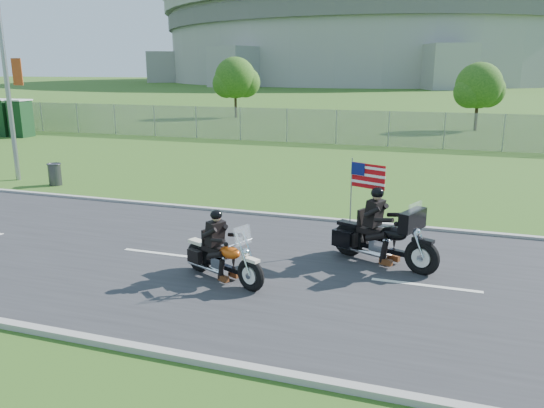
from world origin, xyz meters
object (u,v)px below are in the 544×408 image
(streetlight, at_px, (6,32))
(porta_toilet_b, at_px, (3,118))
(motorcycle_lead, at_px, (222,259))
(porta_toilet_a, at_px, (21,119))
(motorcycle_follow, at_px, (383,240))
(trash_can, at_px, (55,175))

(streetlight, relative_size, porta_toilet_b, 4.35)
(streetlight, xyz_separation_m, motorcycle_lead, (11.90, -7.21, -5.15))
(porta_toilet_b, bearing_deg, porta_toilet_a, 0.00)
(motorcycle_lead, relative_size, motorcycle_follow, 0.85)
(streetlight, bearing_deg, motorcycle_follow, -19.20)
(streetlight, height_order, porta_toilet_b, streetlight)
(streetlight, height_order, porta_toilet_a, streetlight)
(porta_toilet_b, xyz_separation_m, trash_can, (13.51, -11.35, -0.74))
(porta_toilet_a, height_order, porta_toilet_b, same)
(porta_toilet_b, bearing_deg, motorcycle_follow, -31.22)
(motorcycle_lead, height_order, motorcycle_follow, motorcycle_follow)
(porta_toilet_a, distance_m, trash_can, 16.61)
(porta_toilet_b, relative_size, motorcycle_lead, 1.07)
(streetlight, xyz_separation_m, motorcycle_follow, (14.97, -5.22, -5.03))
(streetlight, xyz_separation_m, trash_can, (2.09, -0.57, -5.23))
(porta_toilet_a, xyz_separation_m, motorcycle_lead, (21.92, -17.98, -0.66))
(streetlight, height_order, motorcycle_follow, streetlight)
(trash_can, bearing_deg, porta_toilet_b, 139.95)
(streetlight, xyz_separation_m, porta_toilet_b, (-11.42, 10.78, -4.49))
(motorcycle_lead, bearing_deg, streetlight, 172.42)
(porta_toilet_a, relative_size, trash_can, 2.82)
(porta_toilet_a, bearing_deg, motorcycle_lead, -39.37)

